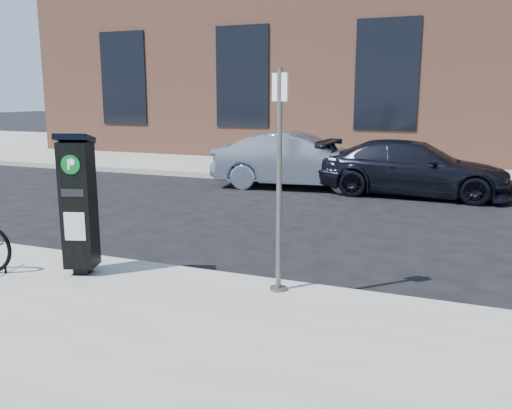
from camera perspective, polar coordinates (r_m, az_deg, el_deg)
The scene contains 9 objects.
ground at distance 6.96m, azimuth -2.98°, elevation -8.45°, with size 120.00×120.00×0.00m, color black.
sidewalk_far at distance 20.25m, azimuth 14.07°, elevation 4.59°, with size 60.00×12.00×0.15m, color gray.
curb_near at distance 6.92m, azimuth -3.06°, elevation -7.92°, with size 60.00×0.12×0.16m, color #9E9B93.
curb_far at distance 14.40m, azimuth 10.64°, elevation 2.08°, with size 60.00×0.12×0.16m, color #9E9B93.
building at distance 23.16m, azimuth 15.68°, elevation 15.43°, with size 28.00×10.05×8.25m.
parking_kiosk at distance 7.05m, azimuth -18.18°, elevation 0.18°, with size 0.50×0.47×1.77m.
sign_pole at distance 6.05m, azimuth 2.45°, elevation 2.17°, with size 0.21×0.20×2.50m.
car_silver at distance 14.08m, azimuth 4.44°, elevation 4.64°, with size 1.50×4.31×1.42m, color gray.
car_dark at distance 13.50m, azimuth 16.24°, elevation 3.69°, with size 1.83×4.50×1.31m, color black.
Camera 1 is at (2.79, -5.92, 2.37)m, focal length 38.00 mm.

